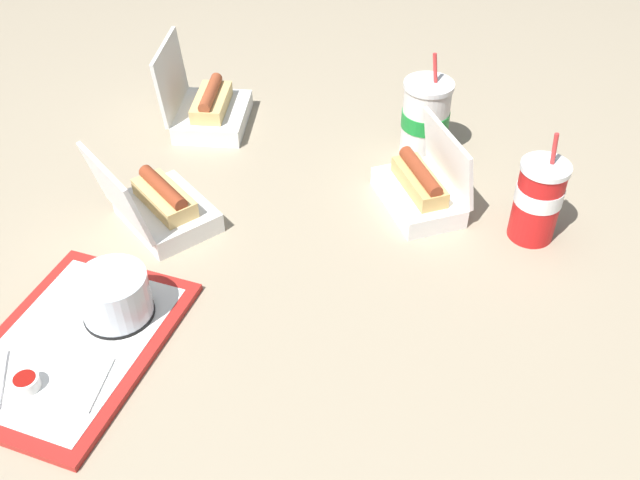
# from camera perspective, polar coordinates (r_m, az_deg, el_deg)

# --- Properties ---
(ground_plane) EXTENTS (3.20, 3.20, 0.00)m
(ground_plane) POSITION_cam_1_polar(r_m,az_deg,el_deg) (1.26, -2.37, -1.90)
(ground_plane) COLOR gray
(food_tray) EXTENTS (0.38, 0.27, 0.01)m
(food_tray) POSITION_cam_1_polar(r_m,az_deg,el_deg) (1.19, -19.12, -7.95)
(food_tray) COLOR red
(food_tray) RESTS_ON ground_plane
(cake_container) EXTENTS (0.11, 0.11, 0.08)m
(cake_container) POSITION_cam_1_polar(r_m,az_deg,el_deg) (1.18, -16.07, -4.40)
(cake_container) COLOR black
(cake_container) RESTS_ON food_tray
(ketchup_cup) EXTENTS (0.04, 0.04, 0.02)m
(ketchup_cup) POSITION_cam_1_polar(r_m,az_deg,el_deg) (1.13, -22.46, -10.53)
(ketchup_cup) COLOR white
(ketchup_cup) RESTS_ON food_tray
(napkin_stack) EXTENTS (0.12, 0.12, 0.00)m
(napkin_stack) POSITION_cam_1_polar(r_m,az_deg,el_deg) (1.13, -19.38, -10.60)
(napkin_stack) COLOR white
(napkin_stack) RESTS_ON food_tray
(plastic_fork) EXTENTS (0.10, 0.07, 0.00)m
(plastic_fork) POSITION_cam_1_polar(r_m,az_deg,el_deg) (1.17, -24.26, -10.15)
(plastic_fork) COLOR white
(plastic_fork) RESTS_ON food_tray
(clamshell_hotdog_back) EXTENTS (0.23, 0.22, 0.16)m
(clamshell_hotdog_back) POSITION_cam_1_polar(r_m,az_deg,el_deg) (1.38, 8.15, 4.16)
(clamshell_hotdog_back) COLOR white
(clamshell_hotdog_back) RESTS_ON ground_plane
(clamshell_hotdog_right) EXTENTS (0.25, 0.25, 0.17)m
(clamshell_hotdog_right) POSITION_cam_1_polar(r_m,az_deg,el_deg) (1.35, -12.65, 2.61)
(clamshell_hotdog_right) COLOR white
(clamshell_hotdog_right) RESTS_ON ground_plane
(clamshell_hotdog_center) EXTENTS (0.22, 0.21, 0.19)m
(clamshell_hotdog_center) POSITION_cam_1_polar(r_m,az_deg,el_deg) (1.64, -9.00, 10.40)
(clamshell_hotdog_center) COLOR white
(clamshell_hotdog_center) RESTS_ON ground_plane
(soda_cup_corner) EXTENTS (0.09, 0.09, 0.22)m
(soda_cup_corner) POSITION_cam_1_polar(r_m,az_deg,el_deg) (1.33, 17.04, 3.12)
(soda_cup_corner) COLOR red
(soda_cup_corner) RESTS_ON ground_plane
(soda_cup_center) EXTENTS (0.10, 0.10, 0.23)m
(soda_cup_center) POSITION_cam_1_polar(r_m,az_deg,el_deg) (1.52, 8.43, 9.62)
(soda_cup_center) COLOR white
(soda_cup_center) RESTS_ON ground_plane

